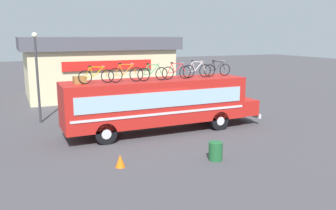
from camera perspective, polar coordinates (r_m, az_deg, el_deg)
name	(u,v)px	position (r m, az deg, el deg)	size (l,w,h in m)	color
ground_plane	(156,132)	(18.91, -1.93, -4.37)	(120.00, 120.00, 0.00)	#423F44
bus	(160,101)	(18.61, -1.36, 0.59)	(10.93, 2.44, 2.82)	red
luggage_bag_1	(80,80)	(17.31, -14.15, 3.97)	(0.58, 0.55, 0.34)	olive
rooftop_bicycle_1	(96,76)	(17.12, -11.56, 4.66)	(1.73, 0.44, 0.87)	black
rooftop_bicycle_2	(126,74)	(17.39, -6.85, 5.00)	(1.79, 0.44, 0.95)	black
rooftop_bicycle_3	(153,73)	(17.81, -2.52, 5.15)	(1.64, 0.44, 0.89)	black
rooftop_bicycle_4	(176,72)	(18.48, 1.38, 5.38)	(1.68, 0.44, 0.90)	black
rooftop_bicycle_5	(197,70)	(19.16, 4.71, 5.61)	(1.73, 0.44, 0.95)	black
rooftop_bicycle_6	(217,69)	(19.99, 8.00, 5.74)	(1.69, 0.44, 0.91)	black
roadside_building	(97,65)	(31.16, -11.45, 6.33)	(12.47, 8.16, 4.96)	beige
trash_bin	(216,151)	(14.77, 7.73, -7.43)	(0.58, 0.58, 0.76)	#1E592D
traffic_cone	(120,161)	(14.05, -7.78, -8.97)	(0.39, 0.39, 0.50)	orange
street_lamp	(37,70)	(21.70, -20.50, 5.28)	(0.31, 0.31, 5.26)	#38383D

